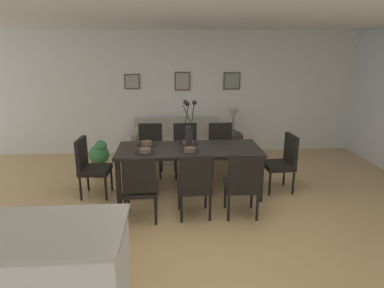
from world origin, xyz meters
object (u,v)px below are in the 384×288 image
at_px(side_table, 233,146).
at_px(potted_plant, 99,156).
at_px(bowl_far_right, 188,142).
at_px(framed_picture_center, 183,81).
at_px(sofa, 177,146).
at_px(table_lamp, 234,116).
at_px(dining_chair_head_west, 90,164).
at_px(dining_chair_head_east, 283,160).
at_px(centerpiece_vase, 189,130).
at_px(dining_table, 189,152).
at_px(dining_chair_far_right, 186,147).
at_px(framed_picture_left, 132,82).
at_px(bowl_far_left, 190,149).
at_px(dining_chair_far_left, 195,183).
at_px(dining_chair_mid_right, 221,146).
at_px(bowl_near_right, 147,143).
at_px(dining_chair_near_right, 150,147).
at_px(framed_picture_right, 232,81).
at_px(dining_chair_near_left, 140,185).
at_px(bowl_near_left, 145,150).
at_px(dining_chair_mid_left, 242,182).

relative_size(side_table, potted_plant, 0.78).
xyz_separation_m(bowl_far_right, framed_picture_center, (0.00, 2.04, 0.78)).
bearing_deg(sofa, table_lamp, -0.65).
height_order(dining_chair_head_west, potted_plant, dining_chair_head_west).
relative_size(dining_chair_head_east, centerpiece_vase, 1.25).
xyz_separation_m(dining_table, bowl_far_right, (0.00, 0.21, 0.11)).
relative_size(dining_chair_far_right, framed_picture_left, 2.86).
relative_size(centerpiece_vase, bowl_far_left, 4.32).
xyz_separation_m(dining_chair_far_right, bowl_far_left, (0.01, -1.07, 0.27)).
xyz_separation_m(dining_chair_far_left, dining_chair_mid_right, (0.61, 1.69, 0.00)).
distance_m(dining_table, bowl_near_right, 0.70).
xyz_separation_m(dining_chair_near_right, dining_chair_head_east, (2.15, -0.88, 0.00)).
relative_size(dining_chair_near_right, framed_picture_right, 2.50).
height_order(dining_chair_near_left, bowl_far_right, dining_chair_near_left).
bearing_deg(dining_chair_head_west, dining_chair_near_right, 45.40).
bearing_deg(dining_chair_near_left, centerpiece_vase, 52.58).
height_order(bowl_near_left, table_lamp, table_lamp).
bearing_deg(framed_picture_right, dining_chair_near_right, -141.29).
height_order(dining_table, dining_chair_mid_left, dining_chair_mid_left).
xyz_separation_m(dining_chair_mid_right, dining_chair_head_east, (0.87, -0.84, 0.00)).
bearing_deg(bowl_far_right, dining_chair_far_right, 90.82).
bearing_deg(framed_picture_center, sofa, -106.39).
bearing_deg(dining_chair_head_west, dining_chair_mid_right, 21.56).
height_order(dining_chair_far_right, framed_picture_right, framed_picture_right).
relative_size(dining_table, framed_picture_left, 6.84).
bearing_deg(dining_chair_head_west, bowl_far_right, 8.07).
xyz_separation_m(dining_chair_head_east, bowl_near_right, (-2.17, 0.21, 0.27)).
relative_size(dining_chair_mid_left, bowl_far_left, 5.41).
height_order(dining_chair_far_left, table_lamp, table_lamp).
bearing_deg(dining_chair_near_right, bowl_near_right, -91.15).
xyz_separation_m(dining_chair_far_left, bowl_far_left, (-0.03, 0.64, 0.27)).
bearing_deg(table_lamp, dining_chair_mid_left, -97.86).
bearing_deg(dining_chair_mid_right, dining_chair_far_right, 178.33).
height_order(bowl_far_right, side_table, bowl_far_right).
height_order(dining_chair_head_east, side_table, dining_chair_head_east).
xyz_separation_m(dining_chair_near_left, potted_plant, (-0.87, 1.73, -0.14)).
relative_size(dining_chair_near_left, potted_plant, 1.37).
distance_m(dining_table, dining_chair_mid_left, 1.10).
distance_m(dining_chair_mid_right, dining_chair_head_west, 2.31).
height_order(dining_table, framed_picture_center, framed_picture_center).
distance_m(framed_picture_left, framed_picture_right, 2.12).
xyz_separation_m(dining_table, potted_plant, (-1.55, 0.83, -0.30)).
relative_size(dining_table, framed_picture_center, 5.68).
bearing_deg(framed_picture_center, dining_chair_far_left, -89.49).
bearing_deg(potted_plant, sofa, 33.42).
relative_size(dining_chair_near_left, framed_picture_center, 2.37).
height_order(bowl_far_left, sofa, bowl_far_left).
height_order(dining_chair_far_left, dining_chair_mid_left, same).
distance_m(dining_chair_mid_right, bowl_far_left, 1.26).
bearing_deg(bowl_near_left, potted_plant, 130.55).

